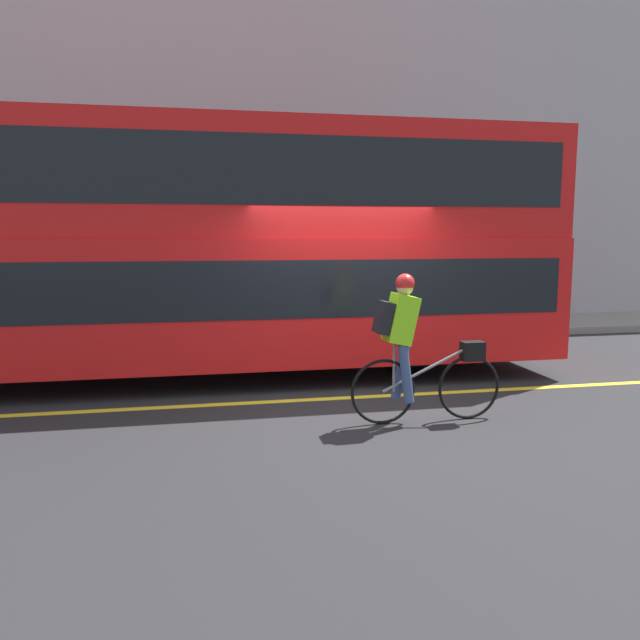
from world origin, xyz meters
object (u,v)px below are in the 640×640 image
(trash_bin, at_px, (167,312))
(street_sign_post, at_px, (361,266))
(bus, at_px, (175,240))
(cyclist_on_bike, at_px, (412,344))

(trash_bin, distance_m, street_sign_post, 4.13)
(bus, distance_m, street_sign_post, 5.16)
(trash_bin, bearing_deg, cyclist_on_bike, -64.85)
(trash_bin, relative_size, street_sign_post, 0.37)
(cyclist_on_bike, distance_m, street_sign_post, 6.40)
(bus, bearing_deg, street_sign_post, 43.24)
(trash_bin, bearing_deg, street_sign_post, -0.09)
(bus, relative_size, cyclist_on_bike, 6.28)
(cyclist_on_bike, relative_size, street_sign_post, 0.76)
(cyclist_on_bike, xyz_separation_m, street_sign_post, (1.08, 6.29, 0.56))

